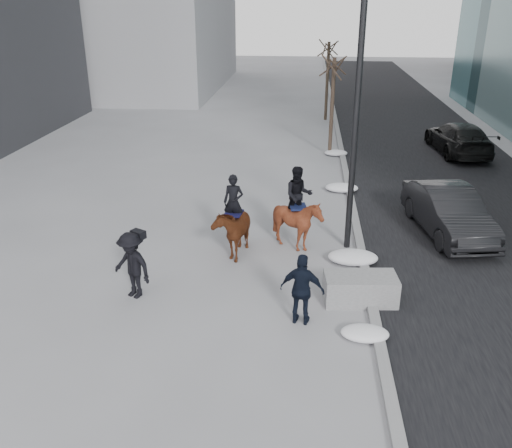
# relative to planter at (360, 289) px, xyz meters

# --- Properties ---
(ground) EXTENTS (120.00, 120.00, 0.00)m
(ground) POSITION_rel_planter_xyz_m (-2.72, -0.01, -0.36)
(ground) COLOR gray
(ground) RESTS_ON ground
(road) EXTENTS (8.00, 90.00, 0.01)m
(road) POSITION_rel_planter_xyz_m (4.28, 9.99, -0.35)
(road) COLOR black
(road) RESTS_ON ground
(curb) EXTENTS (0.25, 90.00, 0.12)m
(curb) POSITION_rel_planter_xyz_m (0.28, 9.99, -0.30)
(curb) COLOR gray
(curb) RESTS_ON ground
(planter) EXTENTS (1.85, 1.04, 0.71)m
(planter) POSITION_rel_planter_xyz_m (0.00, 0.00, 0.00)
(planter) COLOR gray
(planter) RESTS_ON ground
(car_near) EXTENTS (2.33, 4.77, 1.50)m
(car_near) POSITION_rel_planter_xyz_m (3.12, 4.54, 0.40)
(car_near) COLOR black
(car_near) RESTS_ON ground
(car_far) EXTENTS (2.51, 5.31, 1.50)m
(car_far) POSITION_rel_planter_xyz_m (5.86, 14.49, 0.39)
(car_far) COLOR black
(car_far) RESTS_ON ground
(tree_near) EXTENTS (1.20, 1.20, 5.02)m
(tree_near) POSITION_rel_planter_xyz_m (-0.32, 13.58, 2.15)
(tree_near) COLOR #372A20
(tree_near) RESTS_ON ground
(tree_far) EXTENTS (1.20, 1.20, 5.11)m
(tree_far) POSITION_rel_planter_xyz_m (-0.32, 21.70, 2.20)
(tree_far) COLOR #362720
(tree_far) RESTS_ON ground
(mounted_left) EXTENTS (1.07, 1.93, 2.37)m
(mounted_left) POSITION_rel_planter_xyz_m (-3.51, 2.48, 0.53)
(mounted_left) COLOR #4F230F
(mounted_left) RESTS_ON ground
(mounted_right) EXTENTS (1.56, 1.70, 2.53)m
(mounted_right) POSITION_rel_planter_xyz_m (-1.64, 2.96, 0.66)
(mounted_right) COLOR #4F1B0F
(mounted_right) RESTS_ON ground
(feeder) EXTENTS (1.09, 0.95, 1.75)m
(feeder) POSITION_rel_planter_xyz_m (-1.44, -1.10, 0.52)
(feeder) COLOR black
(feeder) RESTS_ON ground
(camera_crew) EXTENTS (1.31, 1.11, 1.75)m
(camera_crew) POSITION_rel_planter_xyz_m (-5.69, -0.27, 0.53)
(camera_crew) COLOR black
(camera_crew) RESTS_ON ground
(lamppost) EXTENTS (0.25, 1.94, 9.09)m
(lamppost) POSITION_rel_planter_xyz_m (-0.12, 3.37, 4.64)
(lamppost) COLOR black
(lamppost) RESTS_ON ground
(snow_piles) EXTENTS (1.42, 15.78, 0.36)m
(snow_piles) POSITION_rel_planter_xyz_m (-0.02, 5.18, -0.20)
(snow_piles) COLOR white
(snow_piles) RESTS_ON ground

